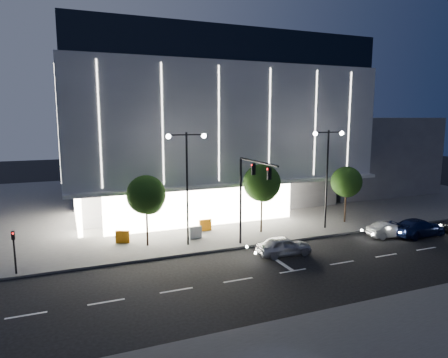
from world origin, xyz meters
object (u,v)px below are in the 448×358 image
tree_right (346,183)px  car_third (418,227)px  ped_signal_far (14,248)px  car_second (390,230)px  barrier_d (195,232)px  street_lamp_west (187,172)px  barrier_a (123,237)px  traffic_mast (249,186)px  barrier_c (205,225)px  tree_mid (262,185)px  tree_left (147,197)px  street_lamp_east (327,164)px  car_lead (284,246)px

tree_right → car_third: (3.18, -5.72, -3.14)m
ped_signal_far → car_second: size_ratio=0.76×
car_third → barrier_d: (-18.16, 6.08, -0.09)m
street_lamp_west → car_second: bearing=-13.7°
car_second → barrier_a: bearing=79.5°
traffic_mast → barrier_c: traffic_mast is taller
tree_mid → tree_left: bearing=-180.0°
street_lamp_east → barrier_c: (-10.43, 3.20, -5.31)m
street_lamp_east → barrier_a: street_lamp_east is taller
street_lamp_east → car_third: (6.21, -4.70, -5.21)m
tree_mid → tree_right: 9.01m
barrier_a → barrier_c: size_ratio=1.00×
ped_signal_far → barrier_d: size_ratio=2.73×
street_lamp_west → car_third: (19.21, -4.70, -5.21)m
tree_left → barrier_a: 4.05m
barrier_a → barrier_c: same height
traffic_mast → street_lamp_west: 4.89m
street_lamp_west → car_lead: (6.00, -4.59, -5.25)m
traffic_mast → street_lamp_east: street_lamp_east is taller
tree_right → car_second: bearing=-82.5°
street_lamp_west → barrier_a: street_lamp_west is taller
tree_right → car_lead: tree_right is taller
barrier_c → car_third: bearing=-27.6°
tree_mid → ped_signal_far: bearing=-172.4°
ped_signal_far → tree_mid: (19.03, 2.52, 2.45)m
car_lead → ped_signal_far: bearing=83.3°
ped_signal_far → tree_mid: size_ratio=0.49×
street_lamp_east → tree_left: street_lamp_east is taller
car_third → barrier_a: car_third is taller
car_lead → barrier_a: bearing=60.0°
tree_mid → car_second: 11.54m
street_lamp_east → tree_mid: size_ratio=1.46×
tree_mid → barrier_c: bearing=154.0°
tree_left → barrier_d: size_ratio=5.20×
tree_right → barrier_a: bearing=176.2°
barrier_a → tree_left: bearing=-16.6°
traffic_mast → barrier_a: (-8.73, 5.05, -4.38)m
traffic_mast → barrier_c: size_ratio=6.43×
street_lamp_east → car_third: street_lamp_east is taller
street_lamp_west → barrier_d: street_lamp_west is taller
ped_signal_far → car_lead: bearing=-9.7°
ped_signal_far → barrier_c: ped_signal_far is taller
barrier_c → barrier_a: bearing=-175.9°
tree_mid → car_lead: size_ratio=1.49×
car_lead → tree_mid: bearing=-7.4°
tree_mid → barrier_a: (-11.76, 1.36, -3.68)m
barrier_d → car_third: bearing=-24.3°
car_second → barrier_c: size_ratio=3.59×
barrier_c → barrier_d: 2.37m
barrier_a → barrier_d: size_ratio=1.00×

